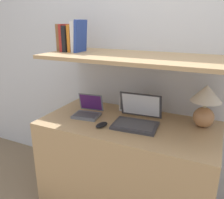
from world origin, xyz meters
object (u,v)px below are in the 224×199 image
object	(u,v)px
book_white	(77,37)
table_lamp	(206,102)
router_box	(128,104)
book_blue	(80,36)
book_black	(69,39)
laptop_large	(137,119)
book_red	(65,38)
laptop_small	(88,111)
book_brown	(62,38)
computer_mouse	(102,125)
book_orange	(73,38)

from	to	relation	value
book_white	table_lamp	bearing A→B (deg)	5.62
router_box	book_blue	bearing A→B (deg)	-154.15
book_black	book_blue	world-z (taller)	book_blue
laptop_large	book_red	size ratio (longest dim) A/B	1.61
book_red	book_blue	world-z (taller)	book_blue
book_red	book_black	distance (m)	0.04
table_lamp	laptop_small	bearing A→B (deg)	-168.48
book_brown	book_blue	xyz separation A→B (m)	(0.19, -0.00, 0.02)
table_lamp	book_white	world-z (taller)	book_white
book_black	book_white	bearing A→B (deg)	0.00
table_lamp	book_black	xyz separation A→B (m)	(-1.11, -0.10, 0.43)
table_lamp	book_brown	world-z (taller)	book_brown
laptop_large	computer_mouse	distance (m)	0.28
router_box	book_brown	world-z (taller)	book_brown
computer_mouse	book_brown	size ratio (longest dim) A/B	0.56
laptop_small	book_black	bearing A→B (deg)	158.56
table_lamp	book_black	world-z (taller)	book_black
book_brown	book_orange	xyz separation A→B (m)	(0.11, 0.00, -0.00)
computer_mouse	router_box	distance (m)	0.41
laptop_small	router_box	world-z (taller)	laptop_small
laptop_large	book_black	size ratio (longest dim) A/B	1.71
table_lamp	computer_mouse	world-z (taller)	table_lamp
book_orange	book_blue	xyz separation A→B (m)	(0.07, -0.00, 0.02)
laptop_small	book_orange	world-z (taller)	book_orange
table_lamp	book_orange	xyz separation A→B (m)	(-1.08, -0.10, 0.43)
laptop_large	router_box	size ratio (longest dim) A/B	2.77
book_black	book_white	xyz separation A→B (m)	(0.07, 0.00, 0.02)
laptop_small	book_orange	size ratio (longest dim) A/B	1.10
laptop_large	book_blue	bearing A→B (deg)	171.83
computer_mouse	router_box	world-z (taller)	router_box
book_black	book_blue	xyz separation A→B (m)	(0.11, -0.00, 0.02)
computer_mouse	laptop_small	bearing A→B (deg)	144.21
book_orange	book_white	bearing A→B (deg)	0.00
book_red	laptop_small	bearing A→B (deg)	-18.34
book_orange	router_box	bearing A→B (deg)	21.88
laptop_large	book_red	distance (m)	0.90
book_blue	book_orange	bearing A→B (deg)	180.00
book_black	book_brown	bearing A→B (deg)	180.00
laptop_large	book_orange	xyz separation A→B (m)	(-0.61, 0.08, 0.58)
book_blue	book_black	bearing A→B (deg)	180.00
table_lamp	computer_mouse	distance (m)	0.79
computer_mouse	book_white	size ratio (longest dim) A/B	0.51
laptop_large	book_blue	size ratio (longest dim) A/B	1.39
table_lamp	book_brown	bearing A→B (deg)	-175.07
laptop_large	laptop_small	xyz separation A→B (m)	(-0.44, -0.00, -0.01)
laptop_small	book_red	distance (m)	0.65
computer_mouse	book_red	distance (m)	0.80
laptop_large	router_box	xyz separation A→B (m)	(-0.18, 0.25, 0.02)
book_blue	book_white	bearing A→B (deg)	180.00
computer_mouse	book_blue	distance (m)	0.74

